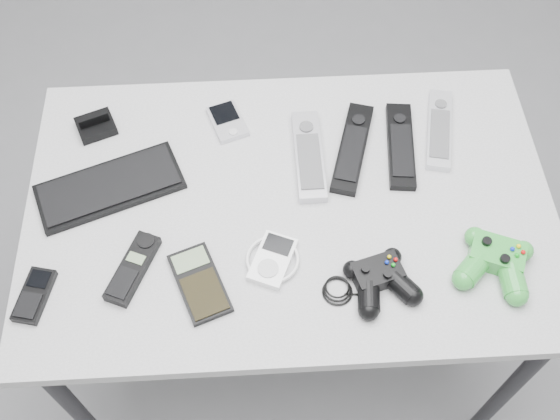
{
  "coord_description": "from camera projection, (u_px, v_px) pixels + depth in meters",
  "views": [
    {
      "loc": [
        -0.01,
        -0.78,
        1.83
      ],
      "look_at": [
        0.03,
        -0.09,
        0.74
      ],
      "focal_mm": 42.0,
      "sensor_mm": 36.0,
      "label": 1
    }
  ],
  "objects": [
    {
      "name": "dock_bracket",
      "position": [
        95.0,
        123.0,
        1.41
      ],
      "size": [
        0.1,
        0.09,
        0.04
      ],
      "primitive_type": "cube",
      "rotation": [
        0.0,
        0.0,
        0.38
      ],
      "color": "black",
      "rests_on": "desk"
    },
    {
      "name": "remote_silver_b",
      "position": [
        439.0,
        129.0,
        1.42
      ],
      "size": [
        0.09,
        0.22,
        0.02
      ],
      "primitive_type": "cube",
      "rotation": [
        0.0,
        0.0,
        -0.21
      ],
      "color": "silver",
      "rests_on": "desk"
    },
    {
      "name": "mobile_phone",
      "position": [
        34.0,
        295.0,
        1.21
      ],
      "size": [
        0.07,
        0.12,
        0.02
      ],
      "primitive_type": "cube",
      "rotation": [
        0.0,
        0.0,
        -0.23
      ],
      "color": "black",
      "rests_on": "desk"
    },
    {
      "name": "floor",
      "position": [
        268.0,
        318.0,
        1.96
      ],
      "size": [
        3.5,
        3.5,
        0.0
      ],
      "primitive_type": "plane",
      "color": "slate",
      "rests_on": "ground"
    },
    {
      "name": "controller_black",
      "position": [
        380.0,
        279.0,
        1.21
      ],
      "size": [
        0.24,
        0.19,
        0.04
      ],
      "primitive_type": null,
      "rotation": [
        0.0,
        0.0,
        0.28
      ],
      "color": "black",
      "rests_on": "desk"
    },
    {
      "name": "mp3_player",
      "position": [
        273.0,
        259.0,
        1.24
      ],
      "size": [
        0.14,
        0.14,
        0.02
      ],
      "primitive_type": "cube",
      "rotation": [
        0.0,
        0.0,
        -0.4
      ],
      "color": "white",
      "rests_on": "desk"
    },
    {
      "name": "cordless_handset",
      "position": [
        133.0,
        268.0,
        1.23
      ],
      "size": [
        0.1,
        0.16,
        0.02
      ],
      "primitive_type": "cube",
      "rotation": [
        0.0,
        0.0,
        -0.41
      ],
      "color": "black",
      "rests_on": "desk"
    },
    {
      "name": "pda",
      "position": [
        227.0,
        121.0,
        1.43
      ],
      "size": [
        0.1,
        0.12,
        0.02
      ],
      "primitive_type": "cube",
      "rotation": [
        0.0,
        0.0,
        0.33
      ],
      "color": "#B9B8C0",
      "rests_on": "desk"
    },
    {
      "name": "remote_black_a",
      "position": [
        353.0,
        147.0,
        1.39
      ],
      "size": [
        0.12,
        0.24,
        0.02
      ],
      "primitive_type": "cube",
      "rotation": [
        0.0,
        0.0,
        -0.29
      ],
      "color": "black",
      "rests_on": "desk"
    },
    {
      "name": "pda_keyboard",
      "position": [
        110.0,
        186.0,
        1.34
      ],
      "size": [
        0.32,
        0.22,
        0.02
      ],
      "primitive_type": "cube",
      "rotation": [
        0.0,
        0.0,
        0.36
      ],
      "color": "black",
      "rests_on": "desk"
    },
    {
      "name": "remote_silver_a",
      "position": [
        309.0,
        155.0,
        1.38
      ],
      "size": [
        0.06,
        0.23,
        0.03
      ],
      "primitive_type": "cube",
      "rotation": [
        0.0,
        0.0,
        0.01
      ],
      "color": "#B9B8C0",
      "rests_on": "desk"
    },
    {
      "name": "remote_black_b",
      "position": [
        401.0,
        145.0,
        1.39
      ],
      "size": [
        0.08,
        0.23,
        0.02
      ],
      "primitive_type": "cube",
      "rotation": [
        0.0,
        0.0,
        -0.1
      ],
      "color": "black",
      "rests_on": "desk"
    },
    {
      "name": "calculator",
      "position": [
        200.0,
        283.0,
        1.22
      ],
      "size": [
        0.13,
        0.17,
        0.02
      ],
      "primitive_type": "cube",
      "rotation": [
        0.0,
        0.0,
        0.36
      ],
      "color": "black",
      "rests_on": "desk"
    },
    {
      "name": "desk",
      "position": [
        290.0,
        219.0,
        1.38
      ],
      "size": [
        1.07,
        0.69,
        0.72
      ],
      "color": "gray",
      "rests_on": "floor"
    },
    {
      "name": "controller_green",
      "position": [
        496.0,
        260.0,
        1.23
      ],
      "size": [
        0.19,
        0.19,
        0.05
      ],
      "primitive_type": null,
      "rotation": [
        0.0,
        0.0,
        -0.4
      ],
      "color": "#227E25",
      "rests_on": "desk"
    }
  ]
}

